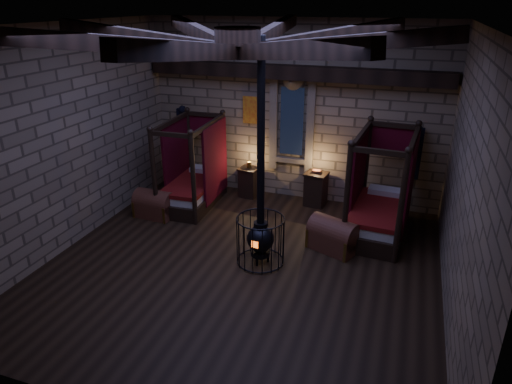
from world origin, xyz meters
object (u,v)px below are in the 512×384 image
(bed_left, at_px, (194,184))
(bed_right, at_px, (379,210))
(trunk_left, at_px, (155,205))
(trunk_right, at_px, (333,236))
(stove, at_px, (261,235))

(bed_left, relative_size, bed_right, 0.94)
(trunk_left, bearing_deg, trunk_right, 0.98)
(bed_left, xyz_separation_m, bed_right, (4.30, -0.11, 0.03))
(trunk_right, distance_m, stove, 1.53)
(trunk_right, bearing_deg, stove, -120.97)
(bed_right, distance_m, trunk_right, 1.27)
(bed_left, xyz_separation_m, trunk_left, (-0.54, -0.91, -0.22))
(bed_left, distance_m, trunk_left, 1.08)
(bed_left, bearing_deg, bed_right, -3.63)
(bed_left, height_order, trunk_left, bed_left)
(bed_right, relative_size, stove, 0.53)
(stove, bearing_deg, trunk_left, 165.64)
(trunk_right, bearing_deg, bed_left, -175.48)
(bed_right, distance_m, trunk_left, 4.91)
(stove, bearing_deg, bed_left, 145.83)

